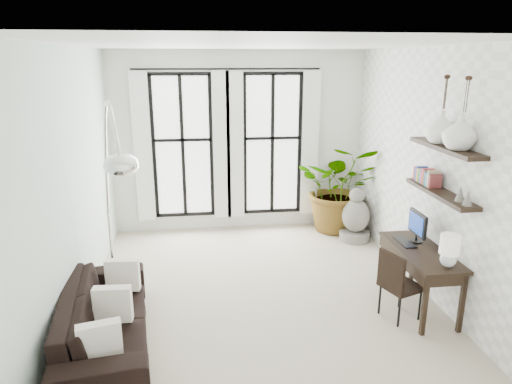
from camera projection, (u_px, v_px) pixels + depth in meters
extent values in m
plane|color=#BAAC94|center=(257.00, 290.00, 6.24)|extent=(5.00, 5.00, 0.00)
plane|color=white|center=(257.00, 44.00, 5.34)|extent=(5.00, 5.00, 0.00)
plane|color=silver|center=(73.00, 182.00, 5.51)|extent=(0.00, 5.00, 5.00)
plane|color=white|center=(424.00, 171.00, 6.07)|extent=(0.00, 5.00, 5.00)
plane|color=white|center=(239.00, 143.00, 8.17)|extent=(4.50, 0.00, 4.50)
cube|color=white|center=(183.00, 147.00, 8.03)|extent=(1.00, 0.02, 2.50)
cube|color=white|center=(143.00, 149.00, 7.86)|extent=(0.30, 0.04, 2.60)
cube|color=white|center=(222.00, 147.00, 8.02)|extent=(0.30, 0.04, 2.60)
cube|color=white|center=(272.00, 145.00, 8.23)|extent=(1.00, 0.02, 2.50)
cube|color=white|center=(235.00, 147.00, 8.05)|extent=(0.30, 0.04, 2.60)
cube|color=white|center=(310.00, 145.00, 8.22)|extent=(0.30, 0.04, 2.60)
cylinder|color=black|center=(227.00, 69.00, 7.68)|extent=(3.20, 0.03, 0.03)
cube|color=black|center=(440.00, 193.00, 5.42)|extent=(0.25, 1.30, 0.05)
cube|color=black|center=(446.00, 148.00, 5.26)|extent=(0.25, 1.30, 0.05)
cube|color=#B13A2C|center=(420.00, 173.00, 5.91)|extent=(0.16, 0.04, 0.18)
cube|color=#3650BE|center=(421.00, 174.00, 5.87)|extent=(0.16, 0.04, 0.18)
cube|color=gold|center=(423.00, 175.00, 5.82)|extent=(0.16, 0.03, 0.18)
cube|color=#2E8B39|center=(425.00, 175.00, 5.78)|extent=(0.16, 0.04, 0.18)
cube|color=purple|center=(426.00, 176.00, 5.74)|extent=(0.16, 0.04, 0.18)
cube|color=#D94830|center=(428.00, 177.00, 5.70)|extent=(0.16, 0.04, 0.18)
cube|color=#515151|center=(430.00, 178.00, 5.65)|extent=(0.16, 0.04, 0.18)
cube|color=teal|center=(432.00, 179.00, 5.61)|extent=(0.16, 0.04, 0.18)
cube|color=tan|center=(433.00, 180.00, 5.57)|extent=(0.16, 0.03, 0.18)
cube|color=brown|center=(435.00, 181.00, 5.52)|extent=(0.16, 0.03, 0.18)
cone|color=gray|center=(460.00, 193.00, 5.00)|extent=(0.10, 0.10, 0.18)
cone|color=gray|center=(468.00, 197.00, 4.86)|extent=(0.10, 0.10, 0.18)
imported|color=black|center=(105.00, 319.00, 4.93)|extent=(1.16, 2.34, 0.65)
cube|color=white|center=(100.00, 343.00, 4.23)|extent=(0.40, 0.12, 0.40)
cube|color=white|center=(113.00, 304.00, 4.90)|extent=(0.40, 0.12, 0.40)
cube|color=white|center=(123.00, 275.00, 5.57)|extent=(0.40, 0.12, 0.40)
imported|color=#2D7228|center=(340.00, 187.00, 8.23)|extent=(1.76, 1.64, 1.62)
cube|color=black|center=(421.00, 251.00, 5.60)|extent=(0.56, 1.32, 0.04)
cube|color=black|center=(419.00, 258.00, 5.63)|extent=(0.51, 1.26, 0.12)
cube|color=black|center=(425.00, 306.00, 5.10)|extent=(0.05, 0.05, 0.73)
cube|color=black|center=(462.00, 303.00, 5.16)|extent=(0.05, 0.05, 0.73)
cube|color=black|center=(382.00, 260.00, 6.26)|extent=(0.05, 0.05, 0.73)
cube|color=black|center=(413.00, 259.00, 6.32)|extent=(0.05, 0.05, 0.73)
cube|color=black|center=(418.00, 224.00, 5.78)|extent=(0.04, 0.42, 0.30)
cube|color=navy|center=(416.00, 224.00, 5.77)|extent=(0.00, 0.36, 0.24)
cube|color=black|center=(405.00, 242.00, 5.82)|extent=(0.15, 0.40, 0.02)
sphere|color=silver|center=(448.00, 260.00, 5.10)|extent=(0.18, 0.18, 0.18)
cylinder|color=white|center=(450.00, 244.00, 5.04)|extent=(0.22, 0.22, 0.22)
cube|color=black|center=(401.00, 286.00, 5.48)|extent=(0.53, 0.53, 0.05)
cube|color=black|center=(391.00, 272.00, 5.33)|extent=(0.17, 0.40, 0.46)
cylinder|color=black|center=(392.00, 310.00, 5.36)|extent=(0.03, 0.03, 0.38)
cylinder|color=black|center=(419.00, 308.00, 5.40)|extent=(0.03, 0.03, 0.38)
cylinder|color=black|center=(381.00, 296.00, 5.67)|extent=(0.03, 0.03, 0.38)
cylinder|color=black|center=(406.00, 295.00, 5.71)|extent=(0.03, 0.03, 0.38)
cylinder|color=silver|center=(115.00, 290.00, 6.11)|extent=(0.39, 0.39, 0.11)
cylinder|color=silver|center=(112.00, 253.00, 5.96)|extent=(0.04, 0.04, 1.09)
ellipsoid|color=silver|center=(121.00, 165.00, 4.55)|extent=(0.35, 0.35, 0.23)
cylinder|color=gray|center=(354.00, 236.00, 7.95)|extent=(0.52, 0.52, 0.16)
ellipsoid|color=gray|center=(356.00, 216.00, 7.85)|extent=(0.47, 0.47, 0.58)
sphere|color=gray|center=(357.00, 195.00, 7.75)|extent=(0.26, 0.26, 0.26)
imported|color=white|center=(460.00, 132.00, 4.97)|extent=(0.37, 0.37, 0.38)
imported|color=white|center=(441.00, 127.00, 5.35)|extent=(0.37, 0.37, 0.38)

